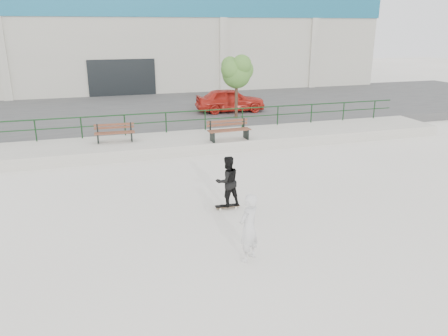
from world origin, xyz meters
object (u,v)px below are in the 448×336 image
object	(u,v)px
bench_left	(115,133)
standing_skater	(227,181)
tree	(237,71)
red_car	(230,100)
skateboard	(227,206)
bench_right	(229,130)
seated_skater	(249,228)

from	to	relation	value
bench_left	standing_skater	bearing A→B (deg)	-66.35
bench_left	tree	size ratio (longest dim) A/B	0.51
red_car	skateboard	size ratio (longest dim) A/B	5.37
bench_right	standing_skater	distance (m)	6.86
skateboard	standing_skater	size ratio (longest dim) A/B	0.48
standing_skater	seated_skater	distance (m)	3.26
skateboard	standing_skater	distance (m)	0.84
skateboard	seated_skater	bearing A→B (deg)	-96.03
red_car	skateboard	distance (m)	14.00
standing_skater	seated_skater	bearing A→B (deg)	72.15
skateboard	seated_skater	size ratio (longest dim) A/B	0.45
skateboard	standing_skater	world-z (taller)	standing_skater
bench_left	seated_skater	size ratio (longest dim) A/B	1.04
tree	red_car	world-z (taller)	tree
tree	seated_skater	bearing A→B (deg)	-107.65
red_car	seated_skater	xyz separation A→B (m)	(-4.87, -16.47, -0.35)
bench_left	seated_skater	world-z (taller)	seated_skater
skateboard	standing_skater	xyz separation A→B (m)	(0.00, -0.00, 0.84)
seated_skater	standing_skater	bearing A→B (deg)	-133.37
bench_right	tree	size ratio (longest dim) A/B	0.57
bench_right	tree	world-z (taller)	tree
bench_right	seated_skater	bearing A→B (deg)	-107.97
bench_right	red_car	distance (m)	7.10
red_car	skateboard	xyz separation A→B (m)	(-4.39, -13.25, -1.15)
bench_left	skateboard	world-z (taller)	bench_left
bench_right	tree	bearing A→B (deg)	64.32
bench_right	bench_left	bearing A→B (deg)	163.33
bench_left	standing_skater	distance (m)	8.30
bench_left	standing_skater	xyz separation A→B (m)	(2.94, -7.76, 0.00)
bench_right	red_car	bearing A→B (deg)	68.62
standing_skater	skateboard	bearing A→B (deg)	-54.36
bench_right	red_car	xyz separation A→B (m)	(2.25, 6.73, 0.26)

